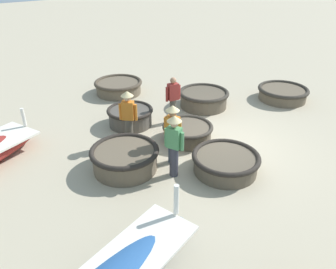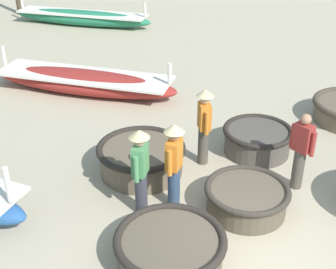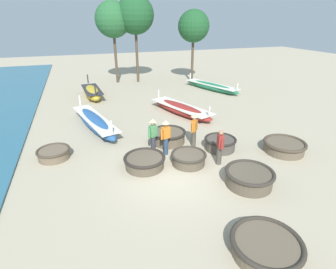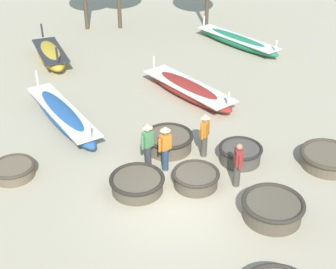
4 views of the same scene
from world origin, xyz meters
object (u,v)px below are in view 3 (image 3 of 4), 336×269
Objects in this scene: long_boat_red_hull at (95,122)px; long_boat_green_hull at (212,86)px; tree_left_mid at (194,26)px; fisherman_standing_right at (153,134)px; coracle_beside_post at (249,177)px; coracle_front_right at (220,143)px; long_boat_blue_hull at (181,109)px; coracle_front_left at (266,246)px; fisherman_with_hat at (166,135)px; coracle_center at (145,161)px; fisherman_standing_left at (194,128)px; fisherman_crouching at (220,147)px; coracle_upturned at (189,158)px; coracle_weathered at (168,136)px; tree_tall_back at (113,20)px; coracle_tilted at (284,146)px; coracle_far_left at (54,153)px; long_boat_white_hull at (92,92)px; tree_rightmost at (135,15)px.

long_boat_red_hull is 1.01× the size of long_boat_green_hull.
long_boat_red_hull is 14.24m from tree_left_mid.
long_boat_red_hull is at bearing 120.62° from fisherman_standing_right.
long_boat_red_hull is at bearing 123.31° from coracle_beside_post.
tree_left_mid is at bearing 71.58° from coracle_front_right.
long_boat_blue_hull is 0.94× the size of long_boat_green_hull.
fisherman_with_hat reaches higher than coracle_front_left.
fisherman_standing_left reaches higher than coracle_center.
coracle_beside_post is 0.28× the size of tree_left_mid.
coracle_front_left is 1.15× the size of fisherman_standing_right.
fisherman_standing_right is 1.06× the size of fisherman_crouching.
coracle_center is at bearing 169.16° from coracle_upturned.
fisherman_standing_right is at bearing 58.01° from coracle_center.
coracle_front_right is 15.17m from tree_left_mid.
long_boat_blue_hull is 3.45× the size of fisherman_crouching.
fisherman_standing_left is at bearing -104.41° from long_boat_blue_hull.
long_boat_blue_hull is (2.21, 3.79, -0.02)m from coracle_weathered.
coracle_front_left is 22.29m from tree_tall_back.
coracle_front_left is (-4.60, -4.59, -0.02)m from coracle_tilted.
coracle_far_left is 0.87× the size of fisherman_standing_left.
long_boat_red_hull reaches higher than coracle_weathered.
fisherman_crouching reaches higher than coracle_upturned.
coracle_front_left is 11.30m from long_boat_blue_hull.
fisherman_with_hat reaches higher than coracle_far_left.
tree_tall_back reaches higher than coracle_weathered.
tree_left_mid is at bearing 59.45° from fisherman_standing_right.
coracle_weathered is 1.07× the size of fisherman_with_hat.
fisherman_standing_left is (-0.62, 3.65, 0.63)m from coracle_beside_post.
coracle_tilted is at bearing -6.91° from coracle_center.
fisherman_crouching reaches higher than long_boat_green_hull.
coracle_weathered is at bearing -1.10° from coracle_far_left.
long_boat_white_hull is 0.58× the size of tree_tall_back.
coracle_beside_post reaches higher than coracle_front_right.
coracle_center is 1.12× the size of fisherman_crouching.
tree_tall_back is (0.75, 15.12, 4.63)m from fisherman_standing_right.
tree_left_mid is (8.36, 14.09, 4.76)m from coracle_center.
coracle_front_left is at bearing -108.32° from tree_left_mid.
tree_left_mid is at bearing 59.33° from coracle_center.
tree_rightmost reaches higher than long_boat_red_hull.
fisherman_standing_left reaches higher than coracle_tilted.
fisherman_standing_right reaches higher than coracle_beside_post.
fisherman_with_hat is (0.49, -0.36, 0.00)m from fisherman_standing_right.
coracle_tilted is 0.30× the size of tree_left_mid.
coracle_far_left is at bearing 165.30° from fisherman_with_hat.
coracle_upturned is 17.21m from tree_rightmost.
long_boat_white_hull is 13.10m from fisherman_crouching.
tree_left_mid is 7.25m from tree_tall_back.
fisherman_crouching is 0.24× the size of tree_left_mid.
coracle_center is 13.72m from long_boat_green_hull.
tree_left_mid is (4.55, 13.67, 4.72)m from coracle_front_right.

